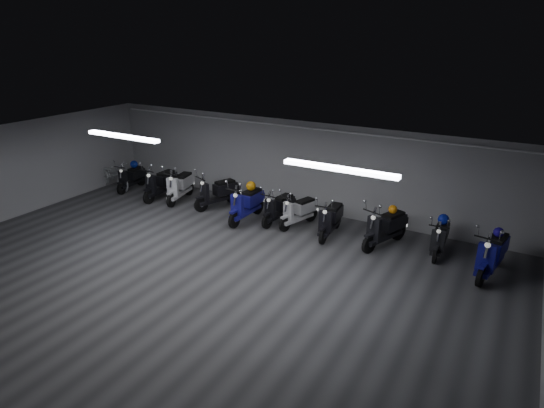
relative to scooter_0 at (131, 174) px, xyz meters
The scene contains 24 objects.
floor 6.92m from the scooter_0, 32.31° to the right, with size 14.00×10.00×0.01m, color #353537.
ceiling 7.24m from the scooter_0, 32.31° to the right, with size 14.00×10.00×0.01m, color gray.
back_wall 6.03m from the scooter_0, 12.75° to the left, with size 14.00×0.01×2.80m, color gray.
left_wall 3.95m from the scooter_0, 107.69° to the right, with size 0.01×10.00×2.80m, color gray.
fluor_strip_left 4.45m from the scooter_0, 43.51° to the right, with size 2.40×0.18×0.08m, color white.
fluor_strip_right 9.47m from the scooter_0, 16.92° to the right, with size 2.40×0.18×0.08m, color white.
conduit 6.29m from the scooter_0, 11.95° to the left, with size 0.05×0.05×13.60m, color white.
scooter_0 is the anchor object (origin of this frame).
scooter_1 1.53m from the scooter_0, ahead, with size 0.61×1.84×1.37m, color black, non-canonical shape.
scooter_2 2.26m from the scooter_0, ahead, with size 0.61×1.82×1.36m, color silver, non-canonical shape.
scooter_3 3.70m from the scooter_0, ahead, with size 0.60×1.81×1.35m, color black, non-canonical shape.
scooter_4 5.09m from the scooter_0, ahead, with size 0.63×1.88×1.40m, color navy, non-canonical shape.
scooter_5 5.98m from the scooter_0, ahead, with size 0.55×1.64×1.22m, color black, non-canonical shape.
scooter_6 6.61m from the scooter_0, ahead, with size 0.54×1.63×1.21m, color #B9B8BD, non-canonical shape.
scooter_7 7.66m from the scooter_0, ahead, with size 0.57×1.72×1.28m, color black, non-canonical shape.
scooter_8 9.15m from the scooter_0, ahead, with size 0.62×1.86×1.38m, color black, non-canonical shape.
scooter_9 10.48m from the scooter_0, ahead, with size 0.53×1.59×1.18m, color black, non-canonical shape.
bicycle 0.71m from the scooter_0, 161.74° to the right, with size 0.65×1.83×1.18m, color silver.
scooter_10 11.72m from the scooter_0, ahead, with size 0.64×1.91×1.42m, color navy, non-canonical shape.
helmet_0 10.49m from the scooter_0, ahead, with size 0.28×0.28×0.28m, color #0D1A97.
helmet_1 9.25m from the scooter_0, ahead, with size 0.23×0.23×0.23m, color orange.
helmet_2 0.36m from the scooter_0, 96.48° to the left, with size 0.27×0.27×0.27m, color navy.
helmet_3 11.76m from the scooter_0, ahead, with size 0.23×0.23×0.23m, color #1D0D95.
helmet_4 5.10m from the scooter_0, ahead, with size 0.29×0.29×0.29m, color orange.
Camera 1 is at (6.15, -7.18, 5.28)m, focal length 30.06 mm.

